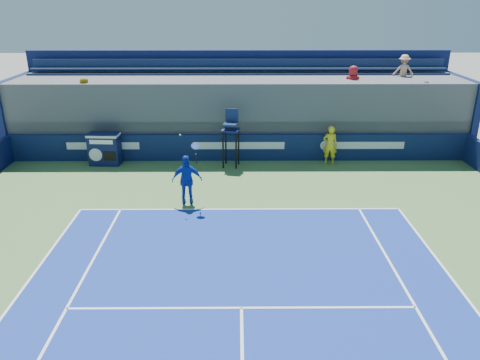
{
  "coord_description": "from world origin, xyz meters",
  "views": [
    {
      "loc": [
        -0.1,
        -2.73,
        6.85
      ],
      "look_at": [
        0.0,
        11.5,
        1.25
      ],
      "focal_mm": 35.0,
      "sensor_mm": 36.0,
      "label": 1
    }
  ],
  "objects_px": {
    "ball_person": "(330,145)",
    "match_clock": "(105,148)",
    "umpire_chair": "(231,132)",
    "tennis_player": "(187,180)"
  },
  "relations": [
    {
      "from": "ball_person",
      "to": "umpire_chair",
      "type": "xyz_separation_m",
      "value": [
        -4.28,
        -0.26,
        0.66
      ]
    },
    {
      "from": "umpire_chair",
      "to": "tennis_player",
      "type": "height_order",
      "value": "tennis_player"
    },
    {
      "from": "tennis_player",
      "to": "umpire_chair",
      "type": "bearing_deg",
      "value": 69.32
    },
    {
      "from": "ball_person",
      "to": "match_clock",
      "type": "relative_size",
      "value": 1.22
    },
    {
      "from": "match_clock",
      "to": "tennis_player",
      "type": "bearing_deg",
      "value": -46.52
    },
    {
      "from": "match_clock",
      "to": "umpire_chair",
      "type": "bearing_deg",
      "value": -2.81
    },
    {
      "from": "match_clock",
      "to": "tennis_player",
      "type": "relative_size",
      "value": 0.54
    },
    {
      "from": "umpire_chair",
      "to": "tennis_player",
      "type": "xyz_separation_m",
      "value": [
        -1.48,
        -3.93,
        -0.62
      ]
    },
    {
      "from": "ball_person",
      "to": "match_clock",
      "type": "xyz_separation_m",
      "value": [
        -9.75,
        0.01,
        -0.12
      ]
    },
    {
      "from": "match_clock",
      "to": "ball_person",
      "type": "bearing_deg",
      "value": -0.05
    }
  ]
}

